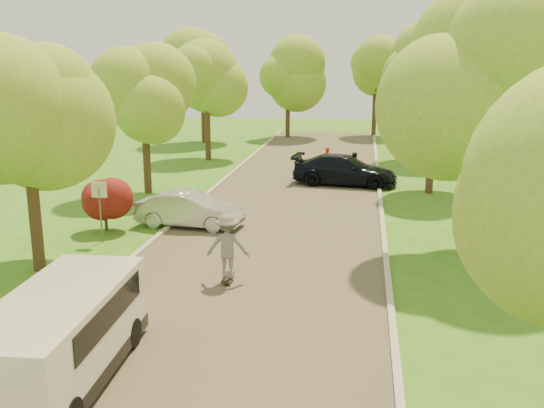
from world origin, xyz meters
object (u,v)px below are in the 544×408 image
Objects in this scene: longboard at (228,278)px; person_olive at (354,167)px; minivan at (61,336)px; dark_sedan at (345,170)px; person_striped at (327,161)px; skateboarder at (228,246)px; street_sign at (100,199)px; silver_sedan at (190,210)px.

longboard is 0.63× the size of person_olive.
dark_sedan is at bearing 73.99° from minivan.
person_olive is at bearing 134.51° from person_striped.
skateboarder is (-2.86, -14.45, 0.30)m from dark_sedan.
longboard is at bearing 68.81° from minivan.
skateboarder reaches higher than person_striped.
street_sign is 0.53× the size of silver_sedan.
dark_sedan is (5.60, 8.90, 0.09)m from silver_sedan.
minivan reaches higher than longboard.
minivan reaches higher than dark_sedan.
dark_sedan is 14.74m from skateboarder.
person_olive reaches higher than person_striped.
person_olive is (0.43, 0.89, 0.01)m from dark_sedan.
skateboarder is at bearing 111.54° from longboard.
person_olive is at bearing -107.13° from skateboarder.
person_striped is at bearing 29.03° from dark_sedan.
dark_sedan is at bearing -106.21° from skateboarder.
person_striped is 0.99× the size of person_olive.
silver_sedan is 6.22m from longboard.
minivan is 5.11× the size of longboard.
street_sign reaches higher than skateboarder.
person_olive is at bearing -25.51° from silver_sedan.
skateboarder is (2.74, -5.55, 0.40)m from silver_sedan.
street_sign is 9.66m from minivan.
person_striped is (1.78, 17.08, -0.30)m from skateboarder.
skateboarder reaches higher than minivan.
skateboarder is 1.22× the size of person_striped.
skateboarder reaches higher than silver_sedan.
skateboarder reaches higher than dark_sedan.
street_sign is 6.10m from skateboarder.
silver_sedan is 11.50m from person_olive.
silver_sedan is (-0.72, 11.56, -0.31)m from minivan.
person_olive reaches higher than silver_sedan.
street_sign is at bearing 66.92° from person_striped.
person_olive is (3.29, 15.34, -0.29)m from skateboarder.
skateboarder is at bearing -147.60° from silver_sedan.
skateboarder is 15.69m from person_olive.
person_striped is at bearing -100.99° from longboard.
skateboarder reaches higher than person_olive.
street_sign is 15.68m from person_striped.
silver_sedan reaches higher than longboard.
silver_sedan is at bearing 48.13° from person_olive.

